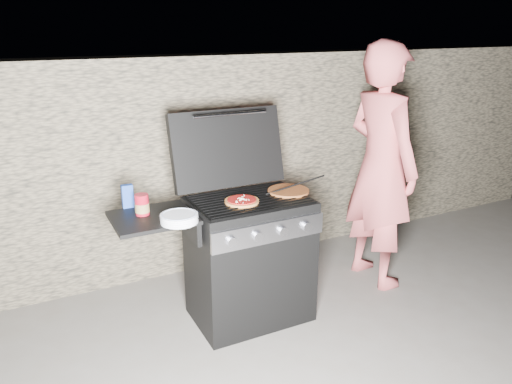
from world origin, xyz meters
name	(u,v)px	position (x,y,z in m)	size (l,w,h in m)	color
ground	(250,315)	(0.00, 0.00, 0.00)	(50.00, 50.00, 0.00)	#66625D
stone_wall	(196,163)	(0.00, 1.05, 0.90)	(8.00, 0.35, 1.80)	#817359
gas_grill	(217,266)	(-0.25, 0.00, 0.46)	(1.34, 0.79, 0.91)	black
pizza_topped	(242,201)	(-0.08, -0.05, 0.92)	(0.23, 0.23, 0.03)	#AB844B
pizza_plain	(288,191)	(0.31, 0.01, 0.92)	(0.29, 0.29, 0.02)	#AE5E24
sauce_jar	(142,205)	(-0.72, 0.05, 0.97)	(0.09, 0.09, 0.13)	maroon
blue_carton	(128,196)	(-0.77, 0.22, 0.98)	(0.07, 0.04, 0.15)	navy
plate_stack	(179,218)	(-0.55, -0.17, 0.93)	(0.23, 0.23, 0.05)	white
person	(381,167)	(1.19, 0.06, 0.97)	(0.71, 0.46, 1.94)	#C95457
tongs	(295,185)	(0.36, 0.00, 0.96)	(0.01, 0.01, 0.47)	black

